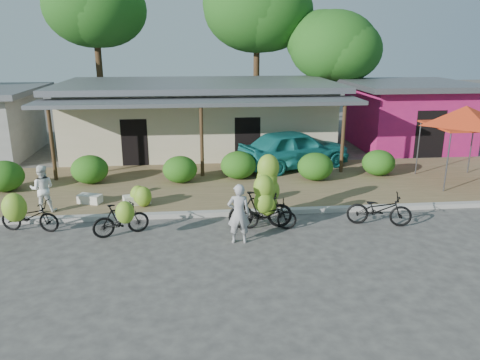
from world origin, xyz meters
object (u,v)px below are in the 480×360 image
object	(u,v)px
tree_far_center	(91,5)
bike_left	(121,218)
bike_center	(268,198)
vendor	(239,214)
bike_right	(261,206)
red_canopy	(465,116)
bike_far_left	(26,214)
sack_near	(137,200)
bystander	(42,189)
sack_far	(90,199)
bike_far_right	(379,209)
tree_near_right	(329,44)
teal_van	(294,149)
tree_center_right	(253,7)

from	to	relation	value
tree_far_center	bike_left	distance (m)	17.11
bike_center	vendor	distance (m)	1.50
bike_right	red_canopy	bearing A→B (deg)	-64.34
bike_far_left	sack_near	size ratio (longest dim) A/B	2.12
sack_near	bystander	world-z (taller)	bystander
sack_far	bystander	size ratio (longest dim) A/B	0.50
bike_far_left	bike_left	size ratio (longest dim) A/B	1.10
bike_far_right	vendor	world-z (taller)	vendor
red_canopy	vendor	bearing A→B (deg)	-152.92
bike_center	sack_far	distance (m)	6.01
bike_left	bike_right	bearing A→B (deg)	-108.84
tree_near_right	bike_far_right	bearing A→B (deg)	-99.17
bike_right	sack_far	distance (m)	5.91
bike_center	vendor	world-z (taller)	bike_center
vendor	teal_van	bearing A→B (deg)	-110.37
vendor	bystander	size ratio (longest dim) A/B	1.11
bike_left	tree_center_right	bearing A→B (deg)	-39.83
bike_right	bike_far_right	bearing A→B (deg)	-88.58
tree_far_center	tree_near_right	distance (m)	13.25
sack_far	teal_van	distance (m)	8.50
tree_center_right	bike_far_right	distance (m)	17.23
bike_left	sack_far	size ratio (longest dim) A/B	2.18
tree_near_right	sack_near	distance (m)	15.74
bike_center	bike_right	xyz separation A→B (m)	(-0.24, -0.34, -0.12)
vendor	tree_far_center	bearing A→B (deg)	-65.24
bike_far_right	tree_near_right	bearing A→B (deg)	5.94
bike_center	bystander	xyz separation A→B (m)	(-6.80, 1.50, 0.02)
sack_near	bystander	xyz separation A→B (m)	(-2.79, -0.42, 0.60)
tree_far_center	red_canopy	bearing A→B (deg)	-37.44
bystander	tree_near_right	bearing A→B (deg)	-141.29
bike_far_left	sack_far	world-z (taller)	bike_far_left
sack_near	teal_van	xyz separation A→B (m)	(6.07, 3.98, 0.66)
bike_right	sack_near	xyz separation A→B (m)	(-3.78, 2.26, -0.46)
tree_near_right	vendor	distance (m)	16.57
teal_van	bike_right	bearing A→B (deg)	139.32
tree_far_center	bike_right	distance (m)	18.13
tree_center_right	bike_right	bearing A→B (deg)	-96.29
tree_center_right	sack_near	xyz separation A→B (m)	(-5.52, -13.60, -6.78)
red_canopy	bystander	bearing A→B (deg)	-172.88
tree_center_right	sack_far	size ratio (longest dim) A/B	12.53
sack_far	vendor	xyz separation A→B (m)	(4.60, -3.34, 0.57)
tree_far_center	red_canopy	world-z (taller)	tree_far_center
tree_far_center	bystander	xyz separation A→B (m)	(0.69, -13.51, -6.22)
bike_far_left	sack_near	xyz separation A→B (m)	(2.84, 1.85, -0.30)
tree_center_right	bike_center	size ratio (longest dim) A/B	4.49
sack_near	vendor	bearing A→B (deg)	-45.17
bike_center	red_canopy	bearing A→B (deg)	-59.04
bike_far_left	bystander	distance (m)	1.46
red_canopy	sack_far	bearing A→B (deg)	-175.14
bike_far_left	teal_van	bearing A→B (deg)	-45.09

